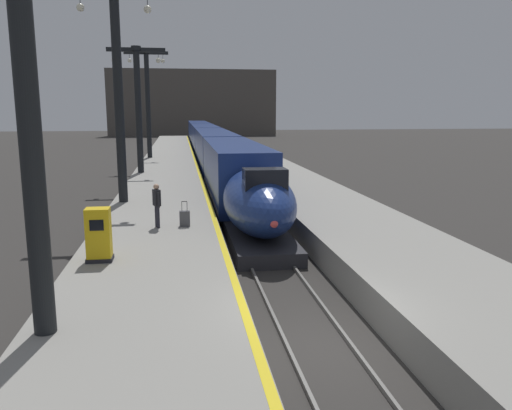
{
  "coord_description": "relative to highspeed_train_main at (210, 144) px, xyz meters",
  "views": [
    {
      "loc": [
        -3.11,
        -10.84,
        5.49
      ],
      "look_at": [
        -0.19,
        8.76,
        1.8
      ],
      "focal_mm": 35.94,
      "sensor_mm": 36.0,
      "label": 1
    }
  ],
  "objects": [
    {
      "name": "station_column_far",
      "position": [
        -5.9,
        -16.18,
        4.38
      ],
      "size": [
        4.0,
        0.68,
        8.77
      ],
      "color": "black",
      "rests_on": "platform_left"
    },
    {
      "name": "platform_left_safety_stripe",
      "position": [
        -1.77,
        -18.08,
        -0.92
      ],
      "size": [
        0.2,
        107.8,
        0.01
      ],
      "primitive_type": "cube",
      "color": "yellow",
      "rests_on": "platform_left"
    },
    {
      "name": "station_column_mid",
      "position": [
        -5.9,
        -28.22,
        5.02
      ],
      "size": [
        4.0,
        0.68,
        9.97
      ],
      "color": "black",
      "rests_on": "platform_left"
    },
    {
      "name": "ticket_machine_yellow",
      "position": [
        -5.55,
        -38.4,
        -0.18
      ],
      "size": [
        0.76,
        0.62,
        1.6
      ],
      "color": "yellow",
      "rests_on": "platform_left"
    },
    {
      "name": "ground_plane",
      "position": [
        0.0,
        -42.83,
        -1.97
      ],
      "size": [
        260.0,
        260.0,
        0.0
      ],
      "primitive_type": "plane",
      "color": "#33302D"
    },
    {
      "name": "highspeed_train_main",
      "position": [
        0.0,
        0.0,
        0.0
      ],
      "size": [
        2.92,
        75.7,
        3.6
      ],
      "color": "navy",
      "rests_on": "ground"
    },
    {
      "name": "rail_main_left",
      "position": [
        -0.75,
        -15.33,
        -1.91
      ],
      "size": [
        0.08,
        110.0,
        0.12
      ],
      "primitive_type": "cube",
      "color": "slate",
      "rests_on": "ground"
    },
    {
      "name": "station_column_distant",
      "position": [
        -5.9,
        -4.25,
        4.94
      ],
      "size": [
        4.0,
        0.68,
        9.81
      ],
      "color": "black",
      "rests_on": "platform_left"
    },
    {
      "name": "rail_main_right",
      "position": [
        0.75,
        -15.33,
        -1.91
      ],
      "size": [
        0.08,
        110.0,
        0.12
      ],
      "primitive_type": "cube",
      "color": "slate",
      "rests_on": "ground"
    },
    {
      "name": "platform_left",
      "position": [
        -4.05,
        -18.08,
        -1.45
      ],
      "size": [
        4.8,
        110.0,
        1.05
      ],
      "primitive_type": "cube",
      "color": "gray",
      "rests_on": "ground"
    },
    {
      "name": "platform_right",
      "position": [
        4.05,
        -18.08,
        -1.45
      ],
      "size": [
        4.8,
        110.0,
        1.05
      ],
      "primitive_type": "cube",
      "color": "gray",
      "rests_on": "ground"
    },
    {
      "name": "rolling_suitcase",
      "position": [
        -2.98,
        -34.1,
        -0.62
      ],
      "size": [
        0.4,
        0.22,
        0.98
      ],
      "color": "#4C4C51",
      "rests_on": "platform_left"
    },
    {
      "name": "station_column_near",
      "position": [
        -5.9,
        -43.39,
        4.89
      ],
      "size": [
        4.0,
        0.68,
        9.73
      ],
      "color": "black",
      "rests_on": "platform_left"
    },
    {
      "name": "passenger_near_edge",
      "position": [
        -4.02,
        -34.18,
        0.07
      ],
      "size": [
        0.34,
        0.54,
        1.69
      ],
      "color": "#23232D",
      "rests_on": "platform_left"
    },
    {
      "name": "terminus_back_wall",
      "position": [
        0.0,
        59.17,
        5.03
      ],
      "size": [
        36.0,
        2.0,
        14.0
      ],
      "primitive_type": "cube",
      "color": "#4C4742",
      "rests_on": "ground"
    }
  ]
}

